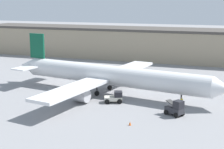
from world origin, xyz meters
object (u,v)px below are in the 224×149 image
Objects in this scene: ground_crew_worker at (182,102)px; baggage_tug at (115,97)px; airplane at (107,76)px; safety_cone_near at (130,123)px; belt_loader_truck at (175,108)px.

baggage_tug is (-11.23, -0.99, 0.01)m from ground_crew_worker.
ground_crew_worker is (14.50, -4.20, -2.53)m from airplane.
airplane is 80.30× the size of safety_cone_near.
belt_loader_truck is at bearing 50.31° from safety_cone_near.
ground_crew_worker is 4.33m from belt_loader_truck.
belt_loader_truck is (10.97, -3.33, 0.20)m from baggage_tug.
baggage_tug is 1.08× the size of belt_loader_truck.
belt_loader_truck is at bearing 64.33° from ground_crew_worker.
airplane is at bearing 121.01° from safety_cone_near.
belt_loader_truck is at bearing -21.38° from airplane.
airplane is 6.63m from baggage_tug.
baggage_tug is 11.26m from safety_cone_near.
baggage_tug is at bearing -48.30° from airplane.
airplane is 13.71× the size of belt_loader_truck.
airplane is 17.65m from safety_cone_near.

